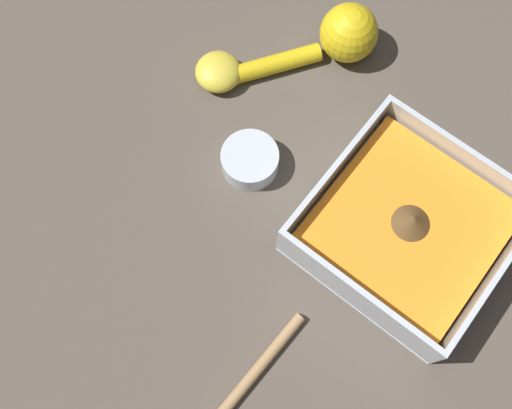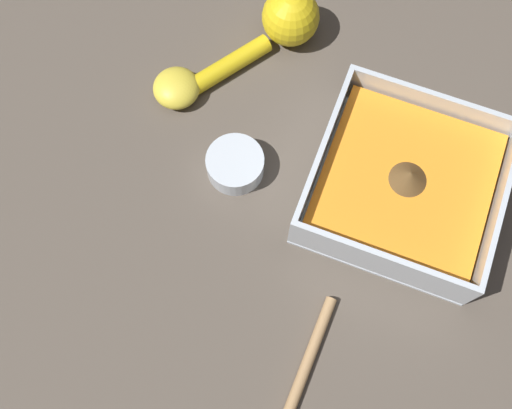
{
  "view_description": "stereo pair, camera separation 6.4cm",
  "coord_description": "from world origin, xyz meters",
  "px_view_note": "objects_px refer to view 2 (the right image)",
  "views": [
    {
      "loc": [
        0.21,
        -0.0,
        0.64
      ],
      "look_at": [
        0.04,
        -0.13,
        0.03
      ],
      "focal_mm": 42.0,
      "sensor_mm": 36.0,
      "label": 1
    },
    {
      "loc": [
        0.24,
        -0.06,
        0.64
      ],
      "look_at": [
        0.04,
        -0.13,
        0.03
      ],
      "focal_mm": 42.0,
      "sensor_mm": 36.0,
      "label": 2
    }
  ],
  "objects_px": {
    "spice_bowl": "(234,167)",
    "wooden_spoon": "(295,395)",
    "lemon_half": "(176,88)",
    "lemon_squeezer": "(282,24)",
    "square_dish": "(403,186)"
  },
  "relations": [
    {
      "from": "square_dish",
      "to": "spice_bowl",
      "type": "xyz_separation_m",
      "value": [
        0.04,
        -0.18,
        -0.01
      ]
    },
    {
      "from": "lemon_squeezer",
      "to": "wooden_spoon",
      "type": "relative_size",
      "value": 0.85
    },
    {
      "from": "spice_bowl",
      "to": "wooden_spoon",
      "type": "height_order",
      "value": "spice_bowl"
    },
    {
      "from": "spice_bowl",
      "to": "wooden_spoon",
      "type": "relative_size",
      "value": 0.35
    },
    {
      "from": "wooden_spoon",
      "to": "square_dish",
      "type": "bearing_deg",
      "value": 173.51
    },
    {
      "from": "lemon_squeezer",
      "to": "lemon_half",
      "type": "height_order",
      "value": "lemon_squeezer"
    },
    {
      "from": "lemon_half",
      "to": "wooden_spoon",
      "type": "xyz_separation_m",
      "value": [
        0.28,
        0.25,
        -0.01
      ]
    },
    {
      "from": "wooden_spoon",
      "to": "lemon_half",
      "type": "bearing_deg",
      "value": -136.18
    },
    {
      "from": "spice_bowl",
      "to": "wooden_spoon",
      "type": "xyz_separation_m",
      "value": [
        0.21,
        0.15,
        -0.01
      ]
    },
    {
      "from": "square_dish",
      "to": "spice_bowl",
      "type": "distance_m",
      "value": 0.19
    },
    {
      "from": "spice_bowl",
      "to": "lemon_half",
      "type": "distance_m",
      "value": 0.12
    },
    {
      "from": "square_dish",
      "to": "wooden_spoon",
      "type": "xyz_separation_m",
      "value": [
        0.25,
        -0.04,
        -0.02
      ]
    },
    {
      "from": "square_dish",
      "to": "wooden_spoon",
      "type": "distance_m",
      "value": 0.25
    },
    {
      "from": "spice_bowl",
      "to": "square_dish",
      "type": "bearing_deg",
      "value": 102.32
    },
    {
      "from": "lemon_half",
      "to": "wooden_spoon",
      "type": "height_order",
      "value": "lemon_half"
    }
  ]
}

